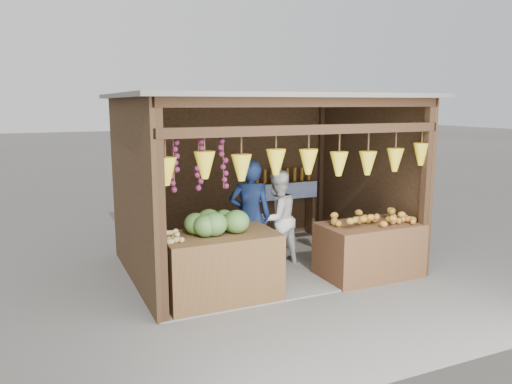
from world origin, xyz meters
TOP-DOWN VIEW (x-y plane):
  - ground at (0.00, 0.00)m, footprint 80.00×80.00m
  - stall_structure at (-0.03, -0.04)m, footprint 4.30×3.30m
  - back_shelf at (1.05, 1.28)m, footprint 1.25×0.32m
  - counter_left at (-1.10, -1.07)m, footprint 1.48×0.85m
  - counter_right at (1.22, -1.11)m, footprint 1.45×0.85m
  - stool at (-1.77, 0.01)m, footprint 0.31×0.31m
  - man_standing at (-0.32, -0.27)m, footprint 0.73×0.60m
  - woman_standing at (0.21, -0.12)m, footprint 0.86×0.75m
  - vendor_seated at (-1.77, 0.01)m, footprint 0.62×0.51m
  - melon_pile at (-1.10, -1.03)m, footprint 1.00×0.50m
  - tanfruit_pile at (-1.77, -1.16)m, footprint 0.34×0.40m
  - mango_pile at (1.25, -1.17)m, footprint 1.40×0.64m

SIDE VIEW (x-z plane):
  - ground at x=0.00m, z-range 0.00..0.00m
  - stool at x=-1.77m, z-range 0.00..0.29m
  - counter_right at x=1.22m, z-range 0.00..0.79m
  - counter_left at x=-1.10m, z-range 0.00..0.88m
  - woman_standing at x=0.21m, z-range 0.00..1.51m
  - vendor_seated at x=-1.77m, z-range 0.29..1.38m
  - man_standing at x=-0.32m, z-range 0.00..1.72m
  - back_shelf at x=1.05m, z-range 0.21..1.54m
  - mango_pile at x=1.25m, z-range 0.79..1.01m
  - tanfruit_pile at x=-1.77m, z-range 0.88..1.01m
  - melon_pile at x=-1.10m, z-range 0.88..1.20m
  - stall_structure at x=-0.03m, z-range 0.34..3.00m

